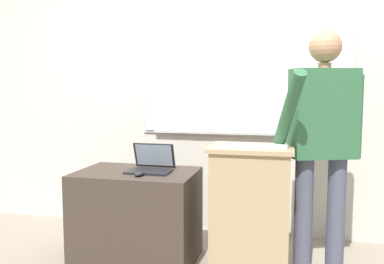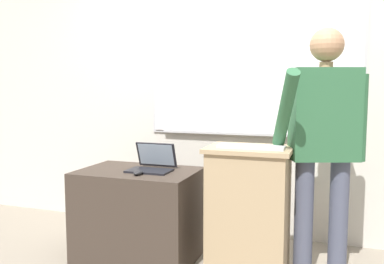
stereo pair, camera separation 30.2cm
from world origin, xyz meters
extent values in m
cube|color=beige|center=(0.00, 1.26, 1.48)|extent=(6.40, 0.12, 2.95)
cube|color=#B7B7BC|center=(0.28, 1.19, 1.48)|extent=(1.88, 0.02, 1.12)
cube|color=white|center=(0.28, 1.19, 1.48)|extent=(1.83, 0.02, 1.07)
cube|color=#B7B7BC|center=(0.28, 1.17, 0.93)|extent=(1.65, 0.04, 0.02)
cube|color=tan|center=(0.44, 0.38, 0.45)|extent=(0.54, 0.41, 0.89)
cube|color=tan|center=(0.44, 0.38, 0.91)|extent=(0.59, 0.45, 0.03)
cube|color=#382D26|center=(-0.43, 0.40, 0.35)|extent=(0.90, 0.61, 0.70)
cylinder|color=#474C60|center=(0.81, 0.49, 0.42)|extent=(0.13, 0.13, 0.84)
cylinder|color=#474C60|center=(1.04, 0.57, 0.42)|extent=(0.13, 0.13, 0.84)
cube|color=#2D603D|center=(0.92, 0.53, 1.15)|extent=(0.49, 0.36, 0.63)
cylinder|color=tan|center=(0.92, 0.53, 1.49)|extent=(0.09, 0.09, 0.04)
sphere|color=tan|center=(0.92, 0.53, 1.62)|extent=(0.23, 0.23, 0.23)
cylinder|color=#2D603D|center=(0.69, 0.26, 1.19)|extent=(0.23, 0.44, 0.52)
cylinder|color=#2D603D|center=(1.16, 0.62, 1.13)|extent=(0.08, 0.08, 0.60)
cube|color=black|center=(-0.33, 0.37, 0.71)|extent=(0.33, 0.20, 0.01)
cube|color=black|center=(-0.33, 0.51, 0.81)|extent=(0.32, 0.08, 0.20)
cube|color=#8C9EB2|center=(-0.33, 0.50, 0.81)|extent=(0.29, 0.06, 0.17)
cube|color=silver|center=(0.46, 0.33, 0.93)|extent=(0.45, 0.15, 0.02)
ellipsoid|color=black|center=(-0.35, 0.24, 0.72)|extent=(0.06, 0.10, 0.03)
camera|label=1|loc=(0.69, -2.47, 1.32)|focal=38.00mm
camera|label=2|loc=(0.98, -2.38, 1.32)|focal=38.00mm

